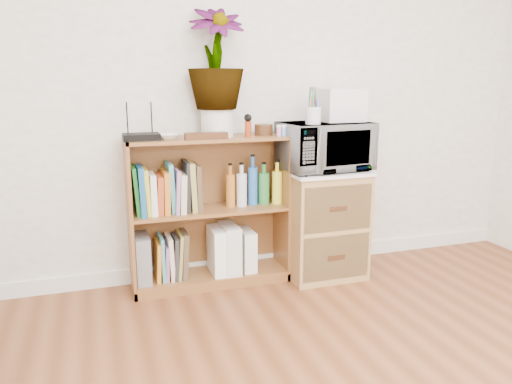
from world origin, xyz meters
name	(u,v)px	position (x,y,z in m)	size (l,w,h in m)	color
skirting_board	(255,262)	(0.00, 2.24, 0.05)	(4.00, 0.02, 0.10)	white
bookshelf	(209,212)	(-0.35, 2.10, 0.47)	(1.00, 0.30, 0.95)	brown
wicker_unit	(322,224)	(0.40, 2.02, 0.35)	(0.50, 0.45, 0.70)	#9E7542
microwave	(325,146)	(0.40, 2.02, 0.87)	(0.55, 0.38, 0.31)	silver
pen_cup	(313,116)	(0.27, 1.93, 1.08)	(0.09, 0.09, 0.10)	white
small_appliance	(341,105)	(0.53, 2.06, 1.13)	(0.27, 0.22, 0.21)	white
router	(141,137)	(-0.75, 2.08, 0.97)	(0.21, 0.14, 0.04)	black
white_bowl	(169,137)	(-0.59, 2.07, 0.97)	(0.13, 0.13, 0.03)	silver
plant_pot	(217,123)	(-0.29, 2.12, 1.03)	(0.20, 0.20, 0.17)	silver
potted_plant	(216,58)	(-0.29, 2.12, 1.42)	(0.34, 0.34, 0.60)	#39732E
trinket_box	(206,136)	(-0.38, 2.00, 0.97)	(0.25, 0.06, 0.04)	#361C0E
kokeshi_doll	(248,129)	(-0.11, 2.06, 1.00)	(0.04, 0.04, 0.09)	#982E12
wooden_bowl	(264,130)	(0.01, 2.11, 0.98)	(0.12, 0.12, 0.07)	#39220F
paint_jars	(284,132)	(0.11, 2.01, 0.98)	(0.11, 0.04, 0.06)	pink
file_box	(142,258)	(-0.78, 2.10, 0.22)	(0.09, 0.23, 0.29)	slate
magazine_holder_left	(218,250)	(-0.30, 2.09, 0.22)	(0.09, 0.24, 0.30)	white
magazine_holder_mid	(230,248)	(-0.22, 2.09, 0.23)	(0.10, 0.25, 0.31)	silver
magazine_holder_right	(246,249)	(-0.11, 2.09, 0.20)	(0.08, 0.21, 0.27)	white
cookbooks	(167,190)	(-0.61, 2.10, 0.64)	(0.41, 0.20, 0.31)	#1E7128
liquor_bottles	(261,183)	(-0.01, 2.10, 0.64)	(0.45, 0.07, 0.32)	#B76B22
lower_books	(172,257)	(-0.60, 2.10, 0.20)	(0.21, 0.19, 0.29)	orange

